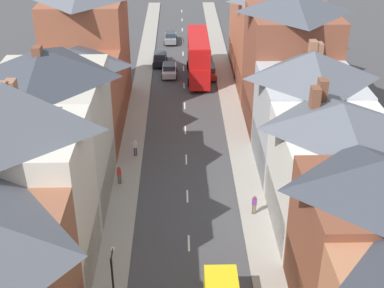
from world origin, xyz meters
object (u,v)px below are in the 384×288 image
object	(u,v)px
pedestrian_mid_right	(254,204)
pedestrian_far_left	(119,174)
double_decker_bus_lead	(198,56)
car_near_blue	(209,71)
car_near_silver	(171,37)
car_mid_black	(160,58)
car_parked_left_a	(169,70)
pedestrian_far_right	(135,147)

from	to	relation	value
pedestrian_mid_right	pedestrian_far_left	distance (m)	11.60
double_decker_bus_lead	car_near_blue	distance (m)	2.41
car_near_silver	car_mid_black	bearing A→B (deg)	-97.76
pedestrian_mid_right	car_parked_left_a	bearing A→B (deg)	102.77
double_decker_bus_lead	car_mid_black	bearing A→B (deg)	134.34
double_decker_bus_lead	car_near_silver	bearing A→B (deg)	103.86
car_near_blue	car_parked_left_a	bearing A→B (deg)	172.36
pedestrian_mid_right	car_mid_black	bearing A→B (deg)	103.30
double_decker_bus_lead	car_near_blue	size ratio (longest dim) A/B	2.48
car_near_silver	car_mid_black	distance (m)	9.63
double_decker_bus_lead	pedestrian_far_right	distance (m)	21.10
double_decker_bus_lead	car_near_blue	bearing A→B (deg)	4.16
car_parked_left_a	pedestrian_far_left	world-z (taller)	pedestrian_far_left
double_decker_bus_lead	car_parked_left_a	size ratio (longest dim) A/B	2.54
car_near_blue	car_parked_left_a	size ratio (longest dim) A/B	1.03
car_near_blue	pedestrian_far_right	size ratio (longest dim) A/B	2.71
car_mid_black	pedestrian_mid_right	size ratio (longest dim) A/B	2.64
double_decker_bus_lead	car_near_blue	xyz separation A→B (m)	(1.31, 0.10, -2.02)
car_mid_black	pedestrian_far_right	bearing A→B (deg)	-93.48
car_mid_black	pedestrian_mid_right	distance (m)	35.31
car_near_silver	pedestrian_far_right	distance (m)	34.69
car_near_silver	car_parked_left_a	size ratio (longest dim) A/B	1.01
car_near_blue	car_near_silver	bearing A→B (deg)	108.73
car_near_blue	car_mid_black	world-z (taller)	car_mid_black
car_near_blue	pedestrian_far_right	xyz separation A→B (m)	(-7.72, -20.12, 0.24)
car_mid_black	pedestrian_far_right	xyz separation A→B (m)	(-1.52, -25.03, 0.18)
pedestrian_mid_right	pedestrian_far_left	size ratio (longest dim) A/B	1.00
double_decker_bus_lead	pedestrian_mid_right	xyz separation A→B (m)	(3.23, -29.35, -1.78)
car_mid_black	car_near_silver	bearing A→B (deg)	82.24
pedestrian_mid_right	double_decker_bus_lead	bearing A→B (deg)	96.28
car_parked_left_a	car_mid_black	world-z (taller)	car_mid_black
car_mid_black	pedestrian_far_right	world-z (taller)	pedestrian_far_right
car_near_blue	pedestrian_mid_right	world-z (taller)	pedestrian_mid_right
double_decker_bus_lead	pedestrian_far_right	xyz separation A→B (m)	(-6.41, -20.02, -1.78)
double_decker_bus_lead	car_near_silver	size ratio (longest dim) A/B	2.52
car_near_silver	pedestrian_far_right	size ratio (longest dim) A/B	2.66
car_parked_left_a	pedestrian_far_right	world-z (taller)	pedestrian_far_right
pedestrian_mid_right	pedestrian_far_right	size ratio (longest dim) A/B	1.00
car_parked_left_a	pedestrian_far_left	xyz separation A→B (m)	(-3.82, -25.50, 0.22)
pedestrian_mid_right	pedestrian_far_right	bearing A→B (deg)	135.95
car_near_silver	pedestrian_mid_right	world-z (taller)	pedestrian_mid_right
pedestrian_far_right	car_mid_black	bearing A→B (deg)	86.52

